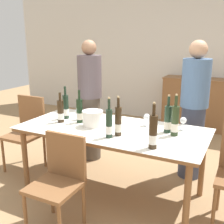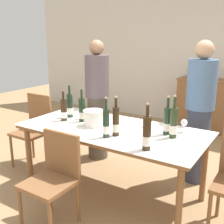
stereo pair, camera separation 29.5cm
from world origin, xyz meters
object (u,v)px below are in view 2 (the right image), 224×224
object	(u,v)px
chair_left_end	(35,125)
wine_glass_0	(184,123)
ice_bucket	(94,117)
wine_bottle_0	(106,124)
sideboard_cabinet	(210,105)
person_host	(97,101)
wine_bottle_1	(116,122)
wine_bottle_5	(167,122)
chair_near_front	(55,173)
wine_bottle_4	(147,134)
wine_bottle_3	(82,111)
dining_table	(112,134)
wine_glass_2	(81,111)
wine_bottle_2	(70,106)
person_guest_left	(199,114)
wine_glass_1	(148,119)
wine_bottle_6	(64,110)
wine_bottle_7	(174,123)

from	to	relation	value
chair_left_end	wine_glass_0	bearing A→B (deg)	5.62
ice_bucket	wine_bottle_0	world-z (taller)	wine_bottle_0
sideboard_cabinet	ice_bucket	size ratio (longest dim) A/B	5.20
ice_bucket	person_host	xyz separation A→B (m)	(-0.48, 0.75, -0.02)
wine_bottle_1	person_host	distance (m)	1.23
wine_bottle_5	sideboard_cabinet	bearing A→B (deg)	94.55
sideboard_cabinet	chair_near_front	size ratio (longest dim) A/B	1.37
wine_bottle_4	wine_bottle_3	bearing A→B (deg)	160.17
dining_table	chair_left_end	bearing A→B (deg)	176.10
wine_glass_0	wine_glass_2	xyz separation A→B (m)	(-1.18, -0.19, -0.00)
wine_bottle_1	wine_bottle_2	distance (m)	0.85
wine_bottle_2	chair_near_front	bearing A→B (deg)	-58.81
wine_bottle_4	chair_left_end	size ratio (longest dim) A/B	0.43
wine_bottle_5	person_guest_left	size ratio (longest dim) A/B	0.23
wine_bottle_5	wine_glass_1	bearing A→B (deg)	156.94
wine_bottle_0	wine_bottle_6	world-z (taller)	wine_bottle_0
ice_bucket	dining_table	bearing A→B (deg)	7.68
wine_bottle_1	wine_bottle_3	xyz separation A→B (m)	(-0.58, 0.19, -0.01)
chair_left_end	wine_bottle_4	bearing A→B (deg)	-12.75
wine_bottle_3	wine_glass_1	world-z (taller)	wine_bottle_3
wine_bottle_6	person_guest_left	size ratio (longest dim) A/B	0.20
sideboard_cabinet	person_host	world-z (taller)	person_host
chair_near_front	wine_bottle_7	bearing A→B (deg)	43.63
wine_glass_0	sideboard_cabinet	bearing A→B (deg)	97.59
ice_bucket	chair_left_end	distance (m)	1.12
wine_bottle_5	wine_glass_1	size ratio (longest dim) A/B	2.88
wine_bottle_2	person_guest_left	xyz separation A→B (m)	(1.35, 0.71, -0.06)
wine_bottle_4	person_host	xyz separation A→B (m)	(-1.27, 1.05, -0.07)
wine_glass_2	sideboard_cabinet	bearing A→B (deg)	72.86
wine_bottle_2	wine_bottle_7	size ratio (longest dim) A/B	0.93
wine_bottle_3	wine_bottle_2	bearing A→B (deg)	164.50
person_guest_left	wine_glass_0	bearing A→B (deg)	-90.83
wine_bottle_2	wine_glass_1	world-z (taller)	wine_bottle_2
ice_bucket	person_host	distance (m)	0.89
wine_bottle_6	person_host	distance (m)	0.78
wine_bottle_7	person_guest_left	distance (m)	0.73
wine_bottle_4	wine_bottle_2	bearing A→B (deg)	160.99
chair_near_front	wine_bottle_5	bearing A→B (deg)	48.83
wine_bottle_3	wine_bottle_5	size ratio (longest dim) A/B	0.96
wine_bottle_7	wine_glass_2	world-z (taller)	wine_bottle_7
wine_bottle_3	person_host	bearing A→B (deg)	111.93
wine_bottle_3	person_guest_left	size ratio (longest dim) A/B	0.22
wine_bottle_4	wine_bottle_5	bearing A→B (deg)	90.21
sideboard_cabinet	dining_table	bearing A→B (deg)	-97.04
wine_glass_1	chair_left_end	distance (m)	1.63
ice_bucket	chair_near_front	bearing A→B (deg)	-86.19
chair_near_front	person_host	distance (m)	1.56
wine_glass_1	chair_left_end	bearing A→B (deg)	-174.30
dining_table	person_guest_left	size ratio (longest dim) A/B	1.19
wine_bottle_2	wine_bottle_3	world-z (taller)	wine_bottle_2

